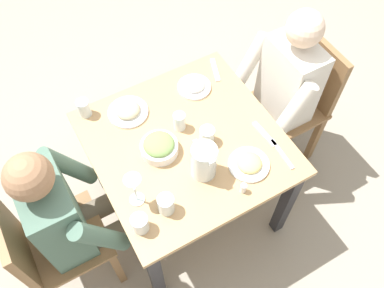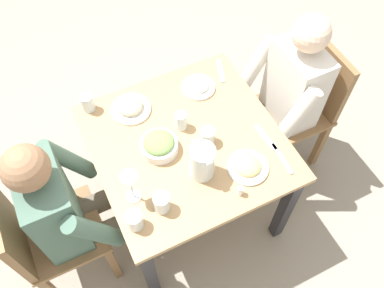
# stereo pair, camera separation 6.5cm
# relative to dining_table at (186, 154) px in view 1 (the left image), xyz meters

# --- Properties ---
(ground_plane) EXTENTS (8.00, 8.00, 0.00)m
(ground_plane) POSITION_rel_dining_table_xyz_m (0.00, 0.00, -0.61)
(ground_plane) COLOR gray
(dining_table) EXTENTS (0.92, 0.92, 0.73)m
(dining_table) POSITION_rel_dining_table_xyz_m (0.00, 0.00, 0.00)
(dining_table) COLOR tan
(dining_table) RESTS_ON ground_plane
(chair_near) EXTENTS (0.40, 0.40, 0.89)m
(chair_near) POSITION_rel_dining_table_xyz_m (0.08, -0.81, -0.11)
(chair_near) COLOR olive
(chair_near) RESTS_ON ground_plane
(chair_far) EXTENTS (0.40, 0.40, 0.89)m
(chair_far) POSITION_rel_dining_table_xyz_m (-0.06, 0.81, -0.11)
(chair_far) COLOR olive
(chair_far) RESTS_ON ground_plane
(diner_near) EXTENTS (0.48, 0.53, 1.19)m
(diner_near) POSITION_rel_dining_table_xyz_m (0.08, -0.61, 0.04)
(diner_near) COLOR silver
(diner_near) RESTS_ON ground_plane
(diner_far) EXTENTS (0.48, 0.53, 1.19)m
(diner_far) POSITION_rel_dining_table_xyz_m (-0.06, 0.61, 0.04)
(diner_far) COLOR #4C6B5B
(diner_far) RESTS_ON ground_plane
(water_pitcher) EXTENTS (0.16, 0.12, 0.19)m
(water_pitcher) POSITION_rel_dining_table_xyz_m (-0.19, 0.01, 0.22)
(water_pitcher) COLOR silver
(water_pitcher) RESTS_ON dining_table
(salad_bowl) EXTENTS (0.18, 0.18, 0.09)m
(salad_bowl) POSITION_rel_dining_table_xyz_m (0.01, 0.14, 0.16)
(salad_bowl) COLOR white
(salad_bowl) RESTS_ON dining_table
(plate_fries) EXTENTS (0.20, 0.20, 0.05)m
(plate_fries) POSITION_rel_dining_table_xyz_m (-0.27, -0.19, 0.14)
(plate_fries) COLOR white
(plate_fries) RESTS_ON dining_table
(plate_beans) EXTENTS (0.21, 0.21, 0.06)m
(plate_beans) POSITION_rel_dining_table_xyz_m (0.30, 0.18, 0.14)
(plate_beans) COLOR white
(plate_beans) RESTS_ON dining_table
(plate_yoghurt) EXTENTS (0.18, 0.18, 0.05)m
(plate_yoghurt) POSITION_rel_dining_table_xyz_m (0.28, -0.21, 0.14)
(plate_yoghurt) COLOR white
(plate_yoghurt) RESTS_ON dining_table
(water_glass_near_right) EXTENTS (0.08, 0.08, 0.10)m
(water_glass_near_right) POSITION_rel_dining_table_xyz_m (-0.28, 0.25, 0.17)
(water_glass_near_right) COLOR silver
(water_glass_near_right) RESTS_ON dining_table
(water_glass_far_right) EXTENTS (0.07, 0.07, 0.09)m
(water_glass_far_right) POSITION_rel_dining_table_xyz_m (-0.30, 0.39, 0.17)
(water_glass_far_right) COLOR silver
(water_glass_far_right) RESTS_ON dining_table
(water_glass_center) EXTENTS (0.06, 0.06, 0.10)m
(water_glass_center) POSITION_rel_dining_table_xyz_m (0.09, -0.01, 0.17)
(water_glass_center) COLOR silver
(water_glass_center) RESTS_ON dining_table
(water_glass_by_pitcher) EXTENTS (0.07, 0.07, 0.10)m
(water_glass_by_pitcher) POSITION_rel_dining_table_xyz_m (0.41, 0.37, 0.17)
(water_glass_by_pitcher) COLOR silver
(water_glass_by_pitcher) RESTS_ON dining_table
(water_glass_near_left) EXTENTS (0.07, 0.07, 0.09)m
(water_glass_near_left) POSITION_rel_dining_table_xyz_m (-0.05, -0.09, 0.16)
(water_glass_near_left) COLOR silver
(water_glass_near_left) RESTS_ON dining_table
(wine_glass) EXTENTS (0.08, 0.08, 0.20)m
(wine_glass) POSITION_rel_dining_table_xyz_m (-0.17, 0.35, 0.26)
(wine_glass) COLOR silver
(wine_glass) RESTS_ON dining_table
(salt_shaker) EXTENTS (0.03, 0.03, 0.05)m
(salt_shaker) POSITION_rel_dining_table_xyz_m (-0.37, -0.09, 0.15)
(salt_shaker) COLOR white
(salt_shaker) RESTS_ON dining_table
(fork_near) EXTENTS (0.17, 0.04, 0.01)m
(fork_near) POSITION_rel_dining_table_xyz_m (-0.16, -0.36, 0.12)
(fork_near) COLOR silver
(fork_near) RESTS_ON dining_table
(knife_near) EXTENTS (0.19, 0.03, 0.01)m
(knife_near) POSITION_rel_dining_table_xyz_m (-0.30, -0.37, 0.12)
(knife_near) COLOR silver
(knife_near) RESTS_ON dining_table
(fork_far) EXTENTS (0.17, 0.08, 0.01)m
(fork_far) POSITION_rel_dining_table_xyz_m (0.34, -0.37, 0.12)
(fork_far) COLOR silver
(fork_far) RESTS_ON dining_table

